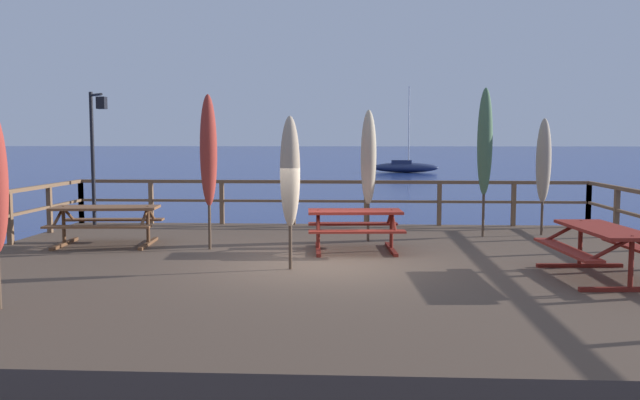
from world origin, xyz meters
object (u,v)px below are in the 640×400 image
patio_umbrella_tall_front (544,161)px  patio_umbrella_short_back (485,142)px  lamp_post_hooked (96,138)px  sailboat_distant (405,167)px  patio_umbrella_short_front (369,158)px  picnic_table_mid_right (604,241)px  picnic_table_front_left (355,222)px  patio_umbrella_short_mid (290,172)px  picnic_table_back_left (106,217)px  patio_umbrella_tall_mid_left (208,151)px

patio_umbrella_tall_front → patio_umbrella_short_back: size_ratio=0.80×
patio_umbrella_tall_front → lamp_post_hooked: size_ratio=0.79×
sailboat_distant → patio_umbrella_short_front: bearing=-95.1°
patio_umbrella_tall_front → lamp_post_hooked: bearing=175.4°
picnic_table_mid_right → picnic_table_front_left: size_ratio=1.20×
picnic_table_front_left → patio_umbrella_tall_front: bearing=29.6°
patio_umbrella_short_mid → patio_umbrella_short_back: patio_umbrella_short_back is taller
picnic_table_back_left → patio_umbrella_short_mid: 4.58m
picnic_table_mid_right → sailboat_distant: (0.71, 50.37, -0.92)m
patio_umbrella_tall_front → sailboat_distant: 45.82m
patio_umbrella_short_back → lamp_post_hooked: lamp_post_hooked is taller
patio_umbrella_short_mid → picnic_table_back_left: bearing=149.9°
picnic_table_front_left → patio_umbrella_short_front: (0.27, 1.24, 1.15)m
picnic_table_mid_right → patio_umbrella_tall_mid_left: bearing=160.2°
patio_umbrella_tall_mid_left → lamp_post_hooked: (-3.38, 3.10, 0.26)m
patio_umbrella_short_mid → patio_umbrella_short_front: size_ratio=0.92×
lamp_post_hooked → patio_umbrella_short_front: bearing=-16.5°
picnic_table_front_left → sailboat_distant: 48.29m
patio_umbrella_short_back → lamp_post_hooked: bearing=172.8°
picnic_table_back_left → patio_umbrella_tall_front: patio_umbrella_tall_front is taller
picnic_table_mid_right → lamp_post_hooked: (-9.84, 5.42, 1.55)m
picnic_table_front_left → patio_umbrella_short_back: bearing=36.3°
picnic_table_back_left → patio_umbrella_short_mid: (3.86, -2.24, 0.99)m
picnic_table_back_left → patio_umbrella_short_back: bearing=11.9°
patio_umbrella_short_front → patio_umbrella_short_back: (2.48, 0.78, 0.31)m
picnic_table_back_left → patio_umbrella_short_front: bearing=9.1°
patio_umbrella_short_front → sailboat_distant: size_ratio=0.35×
picnic_table_back_left → patio_umbrella_tall_mid_left: (2.15, -0.38, 1.29)m
picnic_table_back_left → lamp_post_hooked: (-1.23, 2.72, 1.55)m
sailboat_distant → picnic_table_front_left: bearing=-95.3°
patio_umbrella_tall_front → patio_umbrella_tall_mid_left: bearing=-161.5°
picnic_table_front_left → lamp_post_hooked: lamp_post_hooked is taller
patio_umbrella_tall_mid_left → patio_umbrella_tall_front: bearing=18.5°
patio_umbrella_tall_front → patio_umbrella_short_front: size_ratio=0.95×
patio_umbrella_short_front → patio_umbrella_tall_mid_left: bearing=-158.3°
picnic_table_front_left → patio_umbrella_tall_mid_left: (-2.74, 0.04, 1.30)m
picnic_table_back_left → lamp_post_hooked: 3.37m
patio_umbrella_short_mid → patio_umbrella_short_back: bearing=45.5°
patio_umbrella_short_mid → lamp_post_hooked: 7.14m
picnic_table_back_left → patio_umbrella_short_back: patio_umbrella_short_back is taller
patio_umbrella_short_back → sailboat_distant: size_ratio=0.41×
lamp_post_hooked → picnic_table_mid_right: bearing=-28.9°
patio_umbrella_tall_mid_left → lamp_post_hooked: bearing=137.5°
picnic_table_back_left → sailboat_distant: 48.58m
patio_umbrella_tall_mid_left → sailboat_distant: size_ratio=0.38×
picnic_table_back_left → picnic_table_front_left: bearing=-4.8°
picnic_table_mid_right → picnic_table_front_left: (-3.71, 2.28, -0.01)m
picnic_table_mid_right → sailboat_distant: sailboat_distant is taller
patio_umbrella_short_mid → lamp_post_hooked: size_ratio=0.77×
patio_umbrella_tall_mid_left → sailboat_distant: 48.63m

